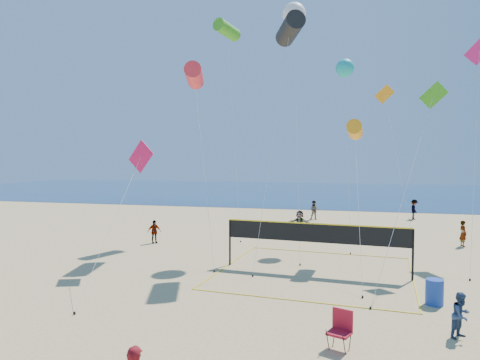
# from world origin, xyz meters

# --- Properties ---
(ocean) EXTENTS (140.00, 50.00, 0.03)m
(ocean) POSITION_xyz_m (0.00, 62.00, 0.01)
(ocean) COLOR navy
(ocean) RESTS_ON ground
(bystander_a) EXTENTS (0.89, 0.88, 1.45)m
(bystander_a) POSITION_xyz_m (5.45, 4.81, 0.73)
(bystander_a) COLOR navy
(bystander_a) RESTS_ON ground
(far_person_0) EXTENTS (0.91, 0.90, 1.54)m
(far_person_0) POSITION_xyz_m (-10.46, 16.35, 0.77)
(far_person_0) COLOR gray
(far_person_0) RESTS_ON ground
(far_person_1) EXTENTS (1.86, 0.91, 1.93)m
(far_person_1) POSITION_xyz_m (-1.25, 20.77, 0.96)
(far_person_1) COLOR gray
(far_person_1) RESTS_ON ground
(far_person_2) EXTENTS (0.53, 0.69, 1.67)m
(far_person_2) POSITION_xyz_m (9.26, 20.05, 0.84)
(far_person_2) COLOR gray
(far_person_2) RESTS_ON ground
(far_person_3) EXTENTS (0.91, 0.74, 1.75)m
(far_person_3) POSITION_xyz_m (-0.82, 29.81, 0.87)
(far_person_3) COLOR gray
(far_person_3) RESTS_ON ground
(far_person_4) EXTENTS (0.79, 1.25, 1.84)m
(far_person_4) POSITION_xyz_m (8.14, 32.17, 0.92)
(far_person_4) COLOR gray
(far_person_4) RESTS_ON ground
(camp_chair) EXTENTS (0.80, 0.92, 1.30)m
(camp_chair) POSITION_xyz_m (1.76, 3.07, 0.67)
(camp_chair) COLOR #A91325
(camp_chair) RESTS_ON ground
(trash_barrel) EXTENTS (0.70, 0.70, 1.00)m
(trash_barrel) POSITION_xyz_m (5.26, 7.88, 0.50)
(trash_barrel) COLOR #183A9D
(trash_barrel) RESTS_ON ground
(volleyball_net) EXTENTS (9.97, 9.84, 2.46)m
(volleyball_net) POSITION_xyz_m (0.45, 11.55, 1.69)
(volleyball_net) COLOR black
(volleyball_net) RESTS_ON ground
(kite_0) EXTENTS (3.85, 6.94, 11.54)m
(kite_0) POSITION_xyz_m (-7.41, 15.90, 10.84)
(kite_0) COLOR #F82E38
(kite_0) RESTS_ON ground
(kite_1) EXTENTS (2.18, 6.07, 13.63)m
(kite_1) POSITION_xyz_m (-1.26, 14.63, 12.91)
(kite_1) COLOR black
(kite_1) RESTS_ON ground
(kite_2) EXTENTS (0.98, 8.23, 7.81)m
(kite_2) POSITION_xyz_m (2.36, 15.19, 7.26)
(kite_2) COLOR orange
(kite_2) RESTS_ON ground
(kite_3) EXTENTS (1.69, 7.23, 6.63)m
(kite_3) POSITION_xyz_m (-8.40, 10.23, 5.49)
(kite_3) COLOR #DC1557
(kite_3) RESTS_ON ground
(kite_4) EXTENTS (4.23, 7.82, 9.67)m
(kite_4) POSITION_xyz_m (6.01, 13.84, 8.25)
(kite_4) COLOR green
(kite_4) RESTS_ON ground
(kite_5) EXTENTS (3.13, 8.38, 13.17)m
(kite_5) POSITION_xyz_m (9.67, 19.19, 11.53)
(kite_5) COLOR #DB1E73
(kite_5) RESTS_ON ground
(kite_6) EXTENTS (2.07, 6.77, 15.73)m
(kite_6) POSITION_xyz_m (-1.49, 18.48, 14.97)
(kite_6) COLOR white
(kite_6) RESTS_ON ground
(kite_7) EXTENTS (1.25, 5.12, 12.40)m
(kite_7) POSITION_xyz_m (1.77, 20.45, 11.77)
(kite_7) COLOR #18ADB2
(kite_7) RESTS_ON ground
(kite_8) EXTENTS (2.83, 4.91, 15.89)m
(kite_8) POSITION_xyz_m (-6.85, 21.59, 15.23)
(kite_8) COLOR green
(kite_8) RESTS_ON ground
(kite_9) EXTENTS (2.28, 6.27, 11.57)m
(kite_9) POSITION_xyz_m (4.98, 26.21, 10.05)
(kite_9) COLOR orange
(kite_9) RESTS_ON ground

